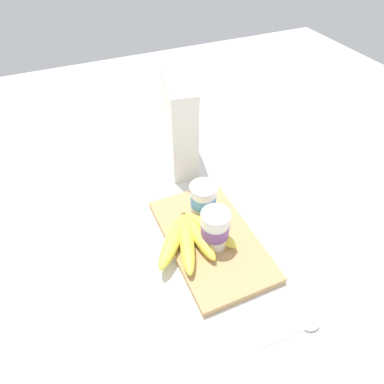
{
  "coord_description": "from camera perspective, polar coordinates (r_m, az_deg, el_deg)",
  "views": [
    {
      "loc": [
        0.47,
        -0.25,
        0.67
      ],
      "look_at": [
        -0.11,
        0.0,
        0.07
      ],
      "focal_mm": 32.18,
      "sensor_mm": 36.0,
      "label": 1
    }
  ],
  "objects": [
    {
      "name": "banana_bunch",
      "position": [
        0.81,
        -0.17,
        -7.57
      ],
      "size": [
        0.19,
        0.21,
        0.04
      ],
      "color": "yellow",
      "rests_on": "cutting_board"
    },
    {
      "name": "yogurt_cup_back",
      "position": [
        0.79,
        3.95,
        -6.01
      ],
      "size": [
        0.07,
        0.07,
        0.1
      ],
      "color": "white",
      "rests_on": "cutting_board"
    },
    {
      "name": "spoon",
      "position": [
        0.76,
        17.46,
        -21.02
      ],
      "size": [
        0.03,
        0.13,
        0.01
      ],
      "color": "silver",
      "rests_on": "ground_plane"
    },
    {
      "name": "cutting_board",
      "position": [
        0.85,
        3.13,
        -7.81
      ],
      "size": [
        0.34,
        0.2,
        0.02
      ],
      "primitive_type": "cube",
      "color": "tan",
      "rests_on": "ground_plane"
    },
    {
      "name": "yogurt_cup_front",
      "position": [
        0.87,
        1.88,
        -1.14
      ],
      "size": [
        0.07,
        0.07,
        0.08
      ],
      "color": "white",
      "rests_on": "cutting_board"
    },
    {
      "name": "ground_plane",
      "position": [
        0.85,
        3.1,
        -8.21
      ],
      "size": [
        2.4,
        2.4,
        0.0
      ],
      "primitive_type": "plane",
      "color": "silver"
    },
    {
      "name": "cereal_box",
      "position": [
        1.01,
        -2.09,
        11.19
      ],
      "size": [
        0.21,
        0.11,
        0.27
      ],
      "primitive_type": "cube",
      "rotation": [
        0.0,
        0.0,
        2.93
      ],
      "color": "white",
      "rests_on": "ground_plane"
    }
  ]
}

